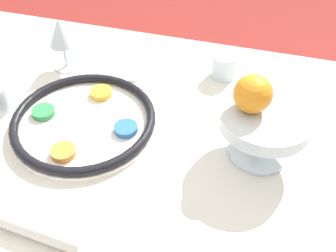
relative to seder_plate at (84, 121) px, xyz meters
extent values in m
cube|color=silver|center=(0.04, -0.08, -0.40)|extent=(1.28, 1.00, 0.77)
cylinder|color=silver|center=(0.00, 0.00, -0.01)|extent=(0.32, 0.32, 0.01)
torus|color=black|center=(0.00, 0.00, 0.00)|extent=(0.32, 0.32, 0.02)
cylinder|color=#2D6BB7|center=(0.10, 0.00, 0.00)|extent=(0.05, 0.05, 0.01)
cylinder|color=gold|center=(0.00, 0.10, 0.00)|extent=(0.05, 0.05, 0.01)
cylinder|color=#33934C|center=(-0.10, 0.00, 0.00)|extent=(0.05, 0.05, 0.01)
cylinder|color=orange|center=(0.00, -0.10, 0.00)|extent=(0.05, 0.05, 0.01)
cylinder|color=silver|center=(-0.14, 0.20, -0.01)|extent=(0.07, 0.07, 0.00)
cylinder|color=silver|center=(-0.14, 0.20, 0.02)|extent=(0.01, 0.01, 0.06)
cone|color=silver|center=(-0.14, 0.20, 0.09)|extent=(0.07, 0.07, 0.07)
cylinder|color=silver|center=(0.39, 0.02, -0.01)|extent=(0.12, 0.12, 0.01)
cylinder|color=silver|center=(0.39, 0.02, 0.03)|extent=(0.03, 0.03, 0.08)
cylinder|color=silver|center=(0.39, 0.02, 0.09)|extent=(0.19, 0.19, 0.03)
sphere|color=orange|center=(0.36, 0.02, 0.14)|extent=(0.07, 0.07, 0.07)
cylinder|color=white|center=(0.03, -0.28, 0.00)|extent=(0.20, 0.05, 0.04)
cylinder|color=silver|center=(0.27, 0.27, 0.02)|extent=(0.07, 0.07, 0.06)
cube|color=silver|center=(0.02, 0.28, -0.01)|extent=(0.02, 0.20, 0.01)
cube|color=silver|center=(0.05, 0.28, -0.01)|extent=(0.02, 0.20, 0.01)
camera|label=1|loc=(0.36, -0.57, 0.61)|focal=42.00mm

